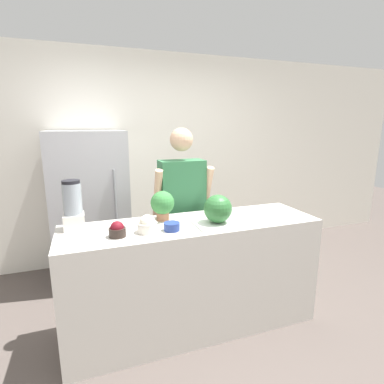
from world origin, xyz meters
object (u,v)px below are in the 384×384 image
refrigerator (91,207)px  watermelon (218,209)px  bowl_cherries (117,230)px  bowl_cream (147,225)px  bowl_small_blue (172,227)px  potted_plant (162,204)px  blender (73,206)px  person (182,212)px

refrigerator → watermelon: 1.64m
bowl_cherries → watermelon: bearing=0.7°
bowl_cream → bowl_small_blue: size_ratio=1.22×
watermelon → potted_plant: (-0.39, 0.25, 0.01)m
bowl_cherries → blender: blender is taller
watermelon → bowl_small_blue: (-0.39, -0.02, -0.10)m
bowl_cream → bowl_cherries: bearing=-176.0°
watermelon → potted_plant: 0.46m
bowl_cherries → blender: 0.42m
person → blender: 1.09m
bowl_small_blue → blender: bearing=157.8°
person → bowl_cream: person is taller
person → blender: size_ratio=4.47×
potted_plant → blender: bearing=179.1°
bowl_cherries → potted_plant: size_ratio=0.49×
bowl_small_blue → potted_plant: size_ratio=0.49×
watermelon → bowl_cream: watermelon is taller
bowl_small_blue → potted_plant: bearing=90.1°
person → bowl_cherries: 0.96m
person → potted_plant: (-0.30, -0.39, 0.21)m
person → blender: bearing=-158.9°
bowl_small_blue → blender: (-0.69, 0.28, 0.15)m
person → bowl_cherries: size_ratio=14.12×
bowl_cream → person: bearing=53.2°
refrigerator → watermelon: refrigerator is taller
refrigerator → bowl_cream: bearing=-74.2°
bowl_cream → refrigerator: bearing=105.8°
bowl_cherries → potted_plant: potted_plant is taller
watermelon → person: bearing=98.1°
blender → potted_plant: size_ratio=1.54×
watermelon → potted_plant: potted_plant is taller
person → watermelon: bearing=-81.9°
refrigerator → potted_plant: 1.23m
blender → bowl_cherries: bearing=-43.2°
refrigerator → bowl_small_blue: (0.55, -1.34, 0.14)m
person → blender: person is taller
watermelon → bowl_cherries: 0.79m
refrigerator → potted_plant: bearing=-62.7°
watermelon → potted_plant: size_ratio=0.92×
potted_plant → watermelon: bearing=-33.2°
bowl_cherries → bowl_small_blue: 0.40m
refrigerator → blender: refrigerator is taller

